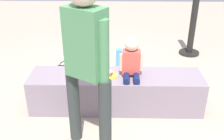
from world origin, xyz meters
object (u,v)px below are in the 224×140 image
cake_plate (109,74)px  handbag_black_leather (66,72)px  child_seated (131,60)px  adult_standing (86,54)px  gift_bag (123,58)px  water_bottle_far_side (87,72)px  party_cup_red (124,77)px  water_bottle_near_gift (127,68)px

cake_plate → handbag_black_leather: bearing=131.8°
child_seated → adult_standing: (-0.44, -0.69, 0.37)m
gift_bag → water_bottle_far_side: gift_bag is taller
adult_standing → handbag_black_leather: adult_standing is taller
child_seated → gift_bag: child_seated is taller
cake_plate → child_seated: bearing=0.6°
child_seated → cake_plate: (-0.27, -0.00, -0.19)m
child_seated → cake_plate: 0.33m
party_cup_red → handbag_black_leather: size_ratio=0.38×
cake_plate → water_bottle_near_gift: bearing=74.4°
party_cup_red → cake_plate: bearing=-107.0°
water_bottle_far_side → handbag_black_leather: 0.32m
water_bottle_far_side → party_cup_red: (0.57, -0.06, -0.05)m
water_bottle_far_side → adult_standing: bearing=-82.7°
water_bottle_far_side → handbag_black_leather: bearing=-179.7°
child_seated → water_bottle_near_gift: size_ratio=2.05×
gift_bag → water_bottle_far_side: bearing=-141.4°
gift_bag → water_bottle_near_gift: 0.29m
child_seated → adult_standing: adult_standing is taller
cake_plate → water_bottle_near_gift: size_ratio=0.95×
child_seated → gift_bag: size_ratio=1.41×
cake_plate → party_cup_red: (0.21, 0.69, -0.41)m
adult_standing → cake_plate: size_ratio=7.62×
water_bottle_near_gift → party_cup_red: size_ratio=2.16×
gift_bag → handbag_black_leather: (-0.87, -0.44, -0.05)m
child_seated → water_bottle_far_side: size_ratio=2.12×
child_seated → cake_plate: bearing=-179.4°
water_bottle_near_gift → party_cup_red: bearing=-100.8°
child_seated → water_bottle_far_side: 1.12m
adult_standing → water_bottle_near_gift: (0.42, 1.60, -0.92)m
child_seated → adult_standing: bearing=-122.5°
child_seated → gift_bag: (-0.07, 1.19, -0.51)m
adult_standing → water_bottle_far_side: 1.72m
cake_plate → water_bottle_far_side: 0.91m
gift_bag → cake_plate: bearing=-99.3°
handbag_black_leather → adult_standing: bearing=-70.7°
gift_bag → water_bottle_near_gift: bearing=-78.1°
party_cup_red → handbag_black_leather: (-0.88, 0.06, 0.05)m
water_bottle_far_side → water_bottle_near_gift: bearing=14.8°
water_bottle_far_side → handbag_black_leather: handbag_black_leather is taller
cake_plate → gift_bag: size_ratio=0.65×
adult_standing → water_bottle_far_side: bearing=97.3°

